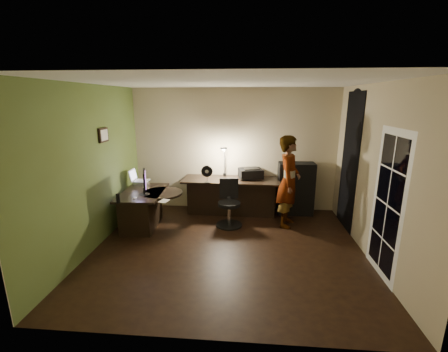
# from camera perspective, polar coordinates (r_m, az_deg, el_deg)

# --- Properties ---
(floor) EXTENTS (4.50, 4.00, 0.01)m
(floor) POSITION_cam_1_polar(r_m,az_deg,el_deg) (5.22, 0.71, -13.70)
(floor) COLOR black
(floor) RESTS_ON ground
(ceiling) EXTENTS (4.50, 4.00, 0.01)m
(ceiling) POSITION_cam_1_polar(r_m,az_deg,el_deg) (4.61, 0.82, 17.50)
(ceiling) COLOR silver
(ceiling) RESTS_ON floor
(wall_back) EXTENTS (4.50, 0.01, 2.70)m
(wall_back) POSITION_cam_1_polar(r_m,az_deg,el_deg) (6.70, 1.96, 4.91)
(wall_back) COLOR tan
(wall_back) RESTS_ON floor
(wall_front) EXTENTS (4.50, 0.01, 2.70)m
(wall_front) POSITION_cam_1_polar(r_m,az_deg,el_deg) (2.84, -2.11, -8.61)
(wall_front) COLOR tan
(wall_front) RESTS_ON floor
(wall_left) EXTENTS (0.01, 4.00, 2.70)m
(wall_left) POSITION_cam_1_polar(r_m,az_deg,el_deg) (5.38, -23.95, 1.29)
(wall_left) COLOR tan
(wall_left) RESTS_ON floor
(wall_right) EXTENTS (0.01, 4.00, 2.70)m
(wall_right) POSITION_cam_1_polar(r_m,az_deg,el_deg) (5.11, 26.88, 0.31)
(wall_right) COLOR tan
(wall_right) RESTS_ON floor
(green_wall_overlay) EXTENTS (0.00, 4.00, 2.70)m
(green_wall_overlay) POSITION_cam_1_polar(r_m,az_deg,el_deg) (5.37, -23.81, 1.29)
(green_wall_overlay) COLOR #4E652B
(green_wall_overlay) RESTS_ON floor
(arched_doorway) EXTENTS (0.01, 0.90, 2.60)m
(arched_doorway) POSITION_cam_1_polar(r_m,az_deg,el_deg) (6.17, 22.82, 2.47)
(arched_doorway) COLOR black
(arched_doorway) RESTS_ON floor
(french_door) EXTENTS (0.02, 0.92, 2.10)m
(french_door) POSITION_cam_1_polar(r_m,az_deg,el_deg) (4.69, 28.70, -4.88)
(french_door) COLOR white
(french_door) RESTS_ON floor
(framed_picture) EXTENTS (0.04, 0.30, 0.25)m
(framed_picture) POSITION_cam_1_polar(r_m,az_deg,el_deg) (5.68, -22.02, 7.25)
(framed_picture) COLOR black
(framed_picture) RESTS_ON wall_left
(desk_left) EXTENTS (0.83, 1.29, 0.72)m
(desk_left) POSITION_cam_1_polar(r_m,az_deg,el_deg) (6.11, -15.02, -6.14)
(desk_left) COLOR black
(desk_left) RESTS_ON floor
(desk_right) EXTENTS (2.11, 0.80, 0.78)m
(desk_right) POSITION_cam_1_polar(r_m,az_deg,el_deg) (6.57, 1.39, -3.90)
(desk_right) COLOR black
(desk_right) RESTS_ON floor
(cabinet) EXTENTS (0.77, 0.39, 1.14)m
(cabinet) POSITION_cam_1_polar(r_m,az_deg,el_deg) (6.70, 13.48, -2.34)
(cabinet) COLOR black
(cabinet) RESTS_ON floor
(laptop_stand) EXTENTS (0.29, 0.27, 0.10)m
(laptop_stand) POSITION_cam_1_polar(r_m,az_deg,el_deg) (6.44, -15.49, -1.37)
(laptop_stand) COLOR silver
(laptop_stand) RESTS_ON desk_left
(laptop) EXTENTS (0.35, 0.33, 0.24)m
(laptop) POSITION_cam_1_polar(r_m,az_deg,el_deg) (6.40, -15.59, 0.12)
(laptop) COLOR silver
(laptop) RESTS_ON laptop_stand
(monitor) EXTENTS (0.26, 0.51, 0.34)m
(monitor) POSITION_cam_1_polar(r_m,az_deg,el_deg) (5.79, -15.02, -1.91)
(monitor) COLOR black
(monitor) RESTS_ON desk_left
(mouse) EXTENTS (0.09, 0.10, 0.03)m
(mouse) POSITION_cam_1_polar(r_m,az_deg,el_deg) (5.64, -16.60, -4.07)
(mouse) COLOR silver
(mouse) RESTS_ON desk_left
(phone) EXTENTS (0.09, 0.14, 0.01)m
(phone) POSITION_cam_1_polar(r_m,az_deg,el_deg) (5.64, -13.92, -4.03)
(phone) COLOR black
(phone) RESTS_ON desk_left
(pen) EXTENTS (0.08, 0.11, 0.01)m
(pen) POSITION_cam_1_polar(r_m,az_deg,el_deg) (5.93, -16.20, -3.27)
(pen) COLOR black
(pen) RESTS_ON desk_left
(speaker) EXTENTS (0.09, 0.09, 0.17)m
(speaker) POSITION_cam_1_polar(r_m,az_deg,el_deg) (5.50, -19.54, -4.01)
(speaker) COLOR black
(speaker) RESTS_ON desk_left
(notepad) EXTENTS (0.18, 0.23, 0.01)m
(notepad) POSITION_cam_1_polar(r_m,az_deg,el_deg) (5.40, -11.33, -4.70)
(notepad) COLOR silver
(notepad) RESTS_ON desk_left
(desk_fan) EXTENTS (0.24, 0.14, 0.36)m
(desk_fan) POSITION_cam_1_polar(r_m,az_deg,el_deg) (6.09, -3.25, 0.38)
(desk_fan) COLOR black
(desk_fan) RESTS_ON desk_right
(headphones) EXTENTS (0.20, 0.12, 0.09)m
(headphones) POSITION_cam_1_polar(r_m,az_deg,el_deg) (6.63, 3.49, 0.34)
(headphones) COLOR navy
(headphones) RESTS_ON desk_right
(printer) EXTENTS (0.57, 0.49, 0.22)m
(printer) POSITION_cam_1_polar(r_m,az_deg,el_deg) (6.50, 5.09, 0.60)
(printer) COLOR black
(printer) RESTS_ON desk_right
(desk_lamp) EXTENTS (0.20, 0.34, 0.73)m
(desk_lamp) POSITION_cam_1_polar(r_m,az_deg,el_deg) (6.57, 0.13, 3.09)
(desk_lamp) COLOR black
(desk_lamp) RESTS_ON desk_right
(office_chair) EXTENTS (0.57, 0.57, 0.93)m
(office_chair) POSITION_cam_1_polar(r_m,az_deg,el_deg) (5.91, 0.99, -5.30)
(office_chair) COLOR black
(office_chair) RESTS_ON floor
(person) EXTENTS (0.58, 0.73, 1.80)m
(person) POSITION_cam_1_polar(r_m,az_deg,el_deg) (5.96, 12.21, -1.06)
(person) COLOR #D8A88C
(person) RESTS_ON floor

